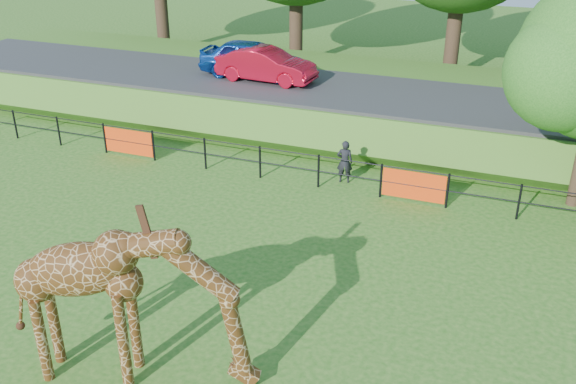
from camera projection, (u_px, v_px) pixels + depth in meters
name	position (u px, v px, depth m)	size (l,w,h in m)	color
ground	(197.00, 336.00, 13.62)	(90.00, 90.00, 0.00)	#246018
giraffe	(133.00, 305.00, 11.81)	(4.67, 0.86, 3.34)	#4E2B10
perimeter_fence	(319.00, 171.00, 20.10)	(28.07, 0.10, 1.10)	black
embankment	(377.00, 100.00, 26.36)	(40.00, 9.00, 1.30)	#246018
road	(369.00, 94.00, 24.80)	(40.00, 5.00, 0.12)	#2E2E31
car_blue	(252.00, 58.00, 26.53)	(1.76, 4.38, 1.49)	#154CB0
car_red	(266.00, 65.00, 25.88)	(1.42, 4.06, 1.34)	red
visitor	(345.00, 162.00, 20.39)	(0.51, 0.34, 1.41)	black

